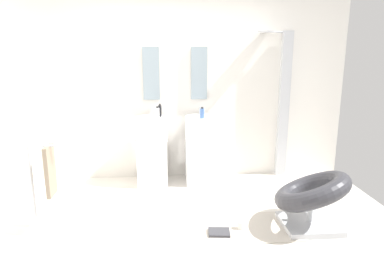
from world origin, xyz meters
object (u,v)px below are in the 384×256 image
Objects in this scene: pedestal_sink_right at (200,149)px; magazine_charcoal at (219,232)px; shower_column at (283,102)px; soap_bottle_black at (160,111)px; towel_rack at (47,173)px; pedestal_sink_left at (152,150)px; lounge_chair at (311,195)px; soap_bottle_white at (157,113)px; soap_bottle_blue at (202,113)px; coffee_mug at (241,225)px.

pedestal_sink_right reaches higher than magazine_charcoal.
soap_bottle_black is (-1.73, -0.17, -0.07)m from shower_column.
towel_rack is (-1.62, -1.23, 0.16)m from pedestal_sink_right.
shower_column is at bearing 6.02° from pedestal_sink_left.
lounge_chair is 1.01m from magazine_charcoal.
lounge_chair is 6.98× the size of soap_bottle_white.
soap_bottle_white is (0.08, -0.09, 0.53)m from pedestal_sink_left.
soap_bottle_blue is (-0.04, 1.27, 0.97)m from magazine_charcoal.
pedestal_sink_left is at bearing 125.28° from coffee_mug.
towel_rack is 1.69m from soap_bottle_black.
pedestal_sink_left is 1.95m from shower_column.
coffee_mug reaches higher than magazine_charcoal.
magazine_charcoal is 1.45× the size of soap_bottle_blue.
coffee_mug is (1.90, -0.10, -0.58)m from towel_rack.
coffee_mug is (-0.90, -1.52, -1.03)m from shower_column.
lounge_chair is 13.57× the size of coffee_mug.
soap_bottle_white reaches higher than towel_rack.
soap_bottle_black is (-1.54, 1.35, 0.66)m from lounge_chair.
soap_bottle_white is at bearing -170.99° from pedestal_sink_right.
pedestal_sink_right reaches higher than coffee_mug.
pedestal_sink_left is at bearing -166.98° from soap_bottle_black.
magazine_charcoal is at bearing -175.33° from lounge_chair.
coffee_mug is (0.94, -1.32, -0.42)m from pedestal_sink_left.
pedestal_sink_right is 1.35m from shower_column.
pedestal_sink_left is 0.94× the size of lounge_chair.
towel_rack is 1.59m from soap_bottle_white.
soap_bottle_blue reaches higher than magazine_charcoal.
pedestal_sink_left is at bearing 180.00° from pedestal_sink_right.
soap_bottle_white is at bearing -170.80° from shower_column.
lounge_chair is at bearing -50.22° from soap_bottle_blue.
shower_column is 11.91× the size of soap_bottle_black.
shower_column is 2.04m from coffee_mug.
coffee_mug is at bearing -2.98° from towel_rack.
pedestal_sink_left is at bearing 51.86° from towel_rack.
shower_column is 25.50× the size of coffee_mug.
coffee_mug is 0.55× the size of soap_bottle_blue.
pedestal_sink_left reaches higher than lounge_chair.
soap_bottle_white reaches higher than pedestal_sink_left.
pedestal_sink_right is 1.47m from magazine_charcoal.
towel_rack is at bearing -142.84° from pedestal_sink_right.
pedestal_sink_right is at bearing 127.07° from lounge_chair.
soap_bottle_white is (-0.58, 0.04, 0.00)m from soap_bottle_blue.
soap_bottle_black reaches higher than coffee_mug.
lounge_chair is at bearing -38.10° from soap_bottle_white.
shower_column is 1.78m from soap_bottle_white.
soap_bottle_black reaches higher than soap_bottle_white.
coffee_mug is 0.47× the size of soap_bottle_black.
shower_column is 1.88× the size of lounge_chair.
towel_rack is at bearing 177.02° from coffee_mug.
soap_bottle_black is at bearing 121.38° from coffee_mug.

